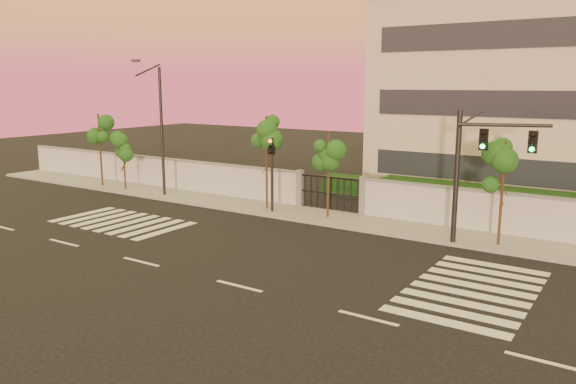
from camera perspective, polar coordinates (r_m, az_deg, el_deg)
name	(u,v)px	position (r m, az deg, el deg)	size (l,w,h in m)	color
ground	(239,286)	(20.17, -4.99, -9.52)	(120.00, 120.00, 0.00)	black
sidewalk	(368,223)	(28.74, 8.10, -3.18)	(60.00, 3.00, 0.15)	gray
perimeter_wall	(382,199)	(29.81, 9.57, -0.75)	(60.00, 0.36, 2.20)	#ADAFB4
hedge_row	(420,198)	(31.97, 13.29, -0.56)	(41.00, 4.25, 1.80)	black
road_markings	(265,252)	(23.91, -2.37, -6.15)	(57.00, 7.62, 0.02)	silver
street_tree_a	(100,134)	(40.23, -18.58, 5.65)	(1.55, 1.23, 5.05)	#382314
street_tree_b	(124,146)	(38.48, -16.36, 4.55)	(1.46, 1.16, 4.13)	#382314
street_tree_c	(267,141)	(31.05, -2.15, 5.15)	(1.53, 1.21, 5.31)	#382314
street_tree_d	(329,155)	(29.01, 4.18, 3.75)	(1.38, 1.10, 4.64)	#382314
street_tree_e	(504,170)	(25.54, 21.11, 2.07)	(1.51, 1.20, 4.65)	#382314
traffic_signal_main	(475,162)	(25.09, 18.46, 2.88)	(3.69, 1.32, 5.95)	black
traffic_signal_secondary	(272,164)	(30.35, -1.66, 2.81)	(0.34, 0.33, 4.32)	black
streetlight_west	(159,125)	(35.62, -12.93, 6.67)	(0.50, 2.02, 8.41)	black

